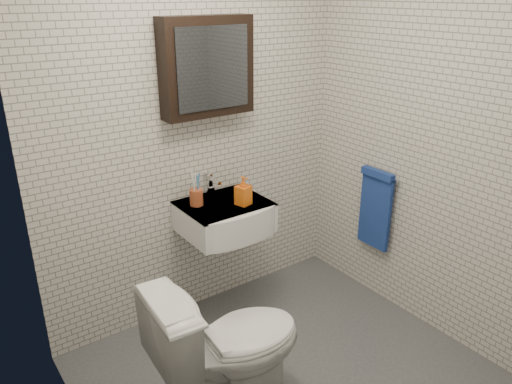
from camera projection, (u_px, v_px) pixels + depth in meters
ground at (290, 377)px, 2.96m from camera, size 2.20×2.00×0.01m
room_shell at (298, 140)px, 2.41m from camera, size 2.22×2.02×2.51m
washbasin at (228, 218)px, 3.25m from camera, size 0.55×0.50×0.20m
faucet at (211, 186)px, 3.34m from camera, size 0.06×0.20×0.15m
mirror_cabinet at (207, 67)px, 3.04m from camera, size 0.60×0.15×0.60m
towel_rail at (376, 206)px, 3.52m from camera, size 0.09×0.30×0.58m
toothbrush_cup at (196, 196)px, 3.19m from camera, size 0.11×0.11×0.24m
soap_bottle at (243, 191)px, 3.19m from camera, size 0.11×0.11×0.19m
toilet at (229, 347)px, 2.60m from camera, size 0.84×0.51×0.82m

